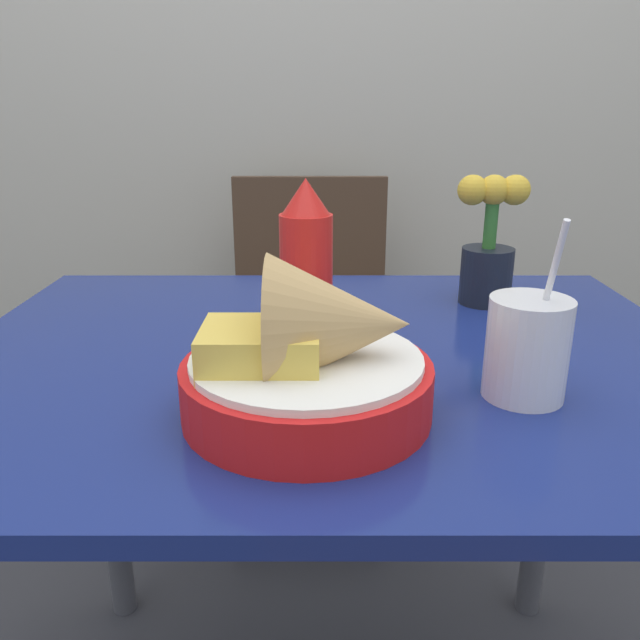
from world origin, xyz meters
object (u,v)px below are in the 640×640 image
object	(u,v)px
ketchup_bottle	(306,265)
chair_far_window	(310,317)
food_basket	(316,360)
flower_vase	(489,247)
drink_cup	(527,351)

from	to	relation	value
ketchup_bottle	chair_far_window	bearing A→B (deg)	90.64
food_basket	flower_vase	distance (m)	0.48
drink_cup	ketchup_bottle	bearing A→B (deg)	144.45
food_basket	drink_cup	xyz separation A→B (m)	(0.23, 0.04, -0.01)
ketchup_bottle	food_basket	bearing A→B (deg)	-86.27
chair_far_window	drink_cup	xyz separation A→B (m)	(0.25, -0.91, 0.27)
chair_far_window	drink_cup	bearing A→B (deg)	-74.42
drink_cup	flower_vase	world-z (taller)	flower_vase
chair_far_window	ketchup_bottle	distance (m)	0.80
food_basket	drink_cup	distance (m)	0.23
food_basket	flower_vase	bearing A→B (deg)	54.85
food_basket	ketchup_bottle	size ratio (longest dim) A/B	1.18
food_basket	ketchup_bottle	world-z (taller)	ketchup_bottle
chair_far_window	drink_cup	distance (m)	0.98
food_basket	flower_vase	xyz separation A→B (m)	(0.27, 0.39, 0.03)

